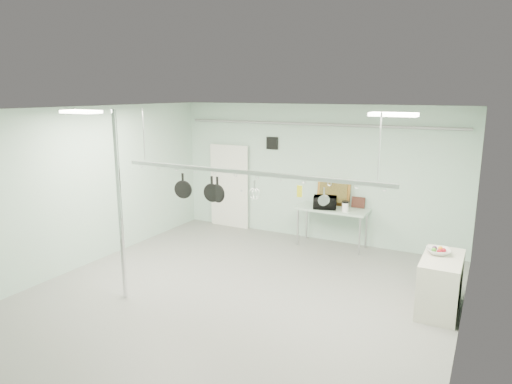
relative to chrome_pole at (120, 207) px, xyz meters
The scene contains 25 objects.
floor 2.41m from the chrome_pole, 19.44° to the left, with size 8.00×8.00×0.00m, color gray.
ceiling 2.40m from the chrome_pole, 19.44° to the left, with size 7.00×8.00×0.02m, color silver.
back_wall 4.89m from the chrome_pole, 69.68° to the left, with size 7.00×0.02×3.20m, color #A5C6B6.
right_wall 5.22m from the chrome_pole, ahead, with size 0.02×8.00×3.20m, color #A5C6B6.
door 4.61m from the chrome_pole, 97.53° to the left, with size 1.10×0.10×2.20m, color silver.
wall_vent 4.65m from the chrome_pole, 82.52° to the left, with size 0.30×0.04×0.30m, color black.
conduit_pipe 4.95m from the chrome_pole, 69.30° to the left, with size 0.07×0.07×6.60m, color gray.
chrome_pole is the anchor object (origin of this frame).
prep_table 4.85m from the chrome_pole, 61.29° to the left, with size 1.60×0.70×0.91m.
side_cabinet 5.37m from the chrome_pole, 22.41° to the left, with size 0.60×1.20×0.90m, color beige.
pot_rack 2.19m from the chrome_pole, 25.35° to the left, with size 4.80×0.06×1.00m.
light_panel_left 1.65m from the chrome_pole, 158.20° to the right, with size 0.65×0.30×0.05m, color white.
light_panel_right 4.55m from the chrome_pole, 16.31° to the left, with size 0.65×0.30×0.05m, color white.
microwave 4.66m from the chrome_pole, 62.17° to the left, with size 0.51×0.34×0.28m, color black.
coffee_canister 4.86m from the chrome_pole, 56.77° to the left, with size 0.14×0.14×0.20m, color white.
painting_large 5.03m from the chrome_pole, 63.78° to the left, with size 0.78×0.05×0.58m, color #BB7732.
painting_small 5.33m from the chrome_pole, 58.08° to the left, with size 0.30×0.04×0.25m, color #381B13.
fruit_bowl 5.27m from the chrome_pole, 24.23° to the left, with size 0.37×0.37×0.09m, color silver.
skillet_left 1.13m from the chrome_pole, 54.96° to the left, with size 0.32×0.06×0.44m, color black, non-canonical shape.
skillet_mid 1.55m from the chrome_pole, 36.12° to the left, with size 0.32×0.06×0.44m, color black, non-canonical shape.
skillet_right 1.64m from the chrome_pole, 33.82° to the left, with size 0.31×0.06×0.43m, color black, non-canonical shape.
whisk 2.26m from the chrome_pole, 23.69° to the left, with size 0.19×0.19×0.36m, color silver, non-canonical shape.
grater 2.99m from the chrome_pole, 17.65° to the left, with size 0.08×0.02×0.20m, color gold, non-canonical shape.
saucepan 3.36m from the chrome_pole, 15.61° to the left, with size 0.15×0.09×0.27m, color silver, non-canonical shape.
fruit_cluster 5.26m from the chrome_pole, 24.23° to the left, with size 0.24×0.24×0.09m, color maroon, non-canonical shape.
Camera 1 is at (3.70, -6.03, 3.47)m, focal length 32.00 mm.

